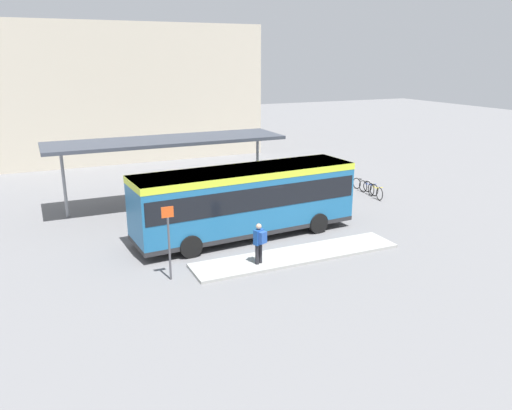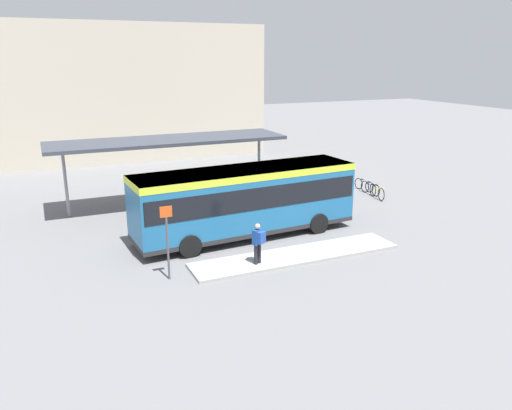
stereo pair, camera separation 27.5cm
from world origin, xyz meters
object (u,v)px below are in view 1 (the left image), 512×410
Objects in this scene: potted_planter_near_shelter at (224,198)px; platform_sign at (169,240)px; bicycle_blue at (368,188)px; pedestrian_waiting at (260,241)px; city_bus at (246,197)px; bicycle_yellow at (375,191)px; bicycle_white at (362,185)px.

potted_planter_near_shelter is 8.34m from platform_sign.
bicycle_blue is 1.11× the size of potted_planter_near_shelter.
pedestrian_waiting is 3.52m from platform_sign.
city_bus is 3.84m from potted_planter_near_shelter.
pedestrian_waiting is 12.67m from bicycle_blue.
platform_sign is (-13.94, -6.82, 1.19)m from bicycle_blue.
pedestrian_waiting is at bearing -4.62° from platform_sign.
bicycle_blue is at bearing -77.90° from pedestrian_waiting.
bicycle_yellow is 0.63× the size of platform_sign.
city_bus reaches higher than bicycle_blue.
platform_sign reaches higher than bicycle_white.
platform_sign reaches higher than bicycle_yellow.
platform_sign is at bearing -69.99° from bicycle_white.
city_bus is at bearing -72.63° from bicycle_blue.
bicycle_yellow is at bearing -5.53° from potted_planter_near_shelter.
city_bus is 3.63m from pedestrian_waiting.
bicycle_yellow is 0.89m from bicycle_blue.
pedestrian_waiting is at bearing -108.59° from city_bus.
bicycle_yellow is 1.10× the size of bicycle_white.
pedestrian_waiting is at bearing -59.51° from bicycle_blue.
bicycle_blue is 0.61× the size of platform_sign.
potted_planter_near_shelter is (-9.03, 0.87, 0.42)m from bicycle_yellow.
potted_planter_near_shelter reaches higher than bicycle_white.
platform_sign is at bearing -67.59° from bicycle_blue.
bicycle_white is (0.34, 1.75, -0.03)m from bicycle_yellow.
bicycle_white is at bearing -75.20° from pedestrian_waiting.
platform_sign reaches higher than potted_planter_near_shelter.
potted_planter_near_shelter is (-9.37, -0.87, 0.45)m from bicycle_white.
bicycle_yellow is (10.29, 6.23, -0.68)m from pedestrian_waiting.
city_bus reaches higher than platform_sign.
city_bus is at bearing -95.53° from potted_planter_near_shelter.
city_bus is at bearing -63.77° from bicycle_yellow.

